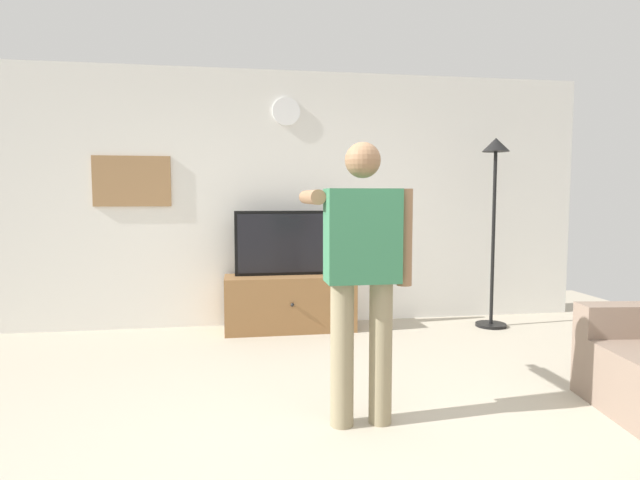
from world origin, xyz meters
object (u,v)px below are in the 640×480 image
object	(u,v)px
framed_picture	(132,181)
person_standing_nearer_lamp	(361,266)
television	(289,243)
floor_lamp	(495,193)
tv_stand	(290,303)
wall_clock	(286,112)

from	to	relation	value
framed_picture	person_standing_nearer_lamp	xyz separation A→B (m)	(1.78, -2.55, -0.57)
television	person_standing_nearer_lamp	world-z (taller)	person_standing_nearer_lamp
framed_picture	floor_lamp	distance (m)	3.74
tv_stand	floor_lamp	distance (m)	2.42
framed_picture	floor_lamp	world-z (taller)	floor_lamp
television	framed_picture	distance (m)	1.72
wall_clock	person_standing_nearer_lamp	bearing A→B (deg)	-85.48
framed_picture	person_standing_nearer_lamp	world-z (taller)	framed_picture
television	framed_picture	world-z (taller)	framed_picture
framed_picture	tv_stand	bearing A→B (deg)	-10.58
wall_clock	framed_picture	xyz separation A→B (m)	(-1.58, 0.00, -0.74)
wall_clock	framed_picture	distance (m)	1.74
television	person_standing_nearer_lamp	xyz separation A→B (m)	(0.20, -2.31, 0.06)
tv_stand	television	xyz separation A→B (m)	(0.00, 0.05, 0.62)
television	floor_lamp	world-z (taller)	floor_lamp
person_standing_nearer_lamp	television	bearing A→B (deg)	94.99
tv_stand	person_standing_nearer_lamp	world-z (taller)	person_standing_nearer_lamp
person_standing_nearer_lamp	floor_lamp	bearing A→B (deg)	47.12
floor_lamp	person_standing_nearer_lamp	bearing A→B (deg)	-132.88
floor_lamp	person_standing_nearer_lamp	distance (m)	2.86
wall_clock	framed_picture	size ratio (longest dim) A/B	0.38
tv_stand	wall_clock	distance (m)	2.01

